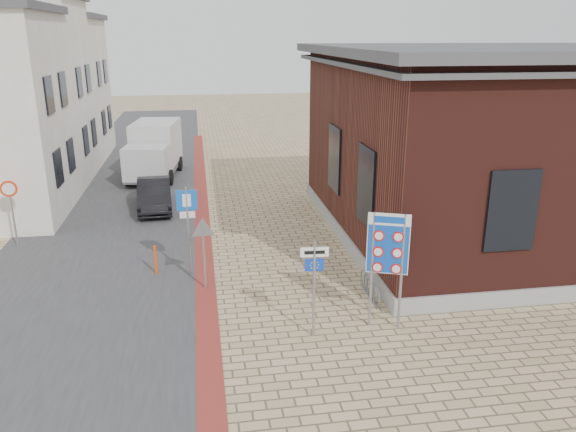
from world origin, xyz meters
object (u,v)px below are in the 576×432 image
object	(u,v)px
essen_sign	(314,274)
border_sign	(388,246)
sedan	(154,195)
parking_sign	(188,215)
bollard	(156,260)
box_truck	(154,150)

from	to	relation	value
essen_sign	border_sign	bearing A→B (deg)	9.31
sedan	essen_sign	size ratio (longest dim) A/B	1.56
parking_sign	sedan	bearing A→B (deg)	102.05
border_sign	parking_sign	size ratio (longest dim) A/B	1.07
sedan	bollard	world-z (taller)	sedan
box_truck	essen_sign	distance (m)	18.07
sedan	essen_sign	distance (m)	12.46
box_truck	border_sign	size ratio (longest dim) A/B	1.83
box_truck	essen_sign	bearing A→B (deg)	-67.13
box_truck	parking_sign	xyz separation A→B (m)	(1.86, -13.19, 0.53)
essen_sign	bollard	xyz separation A→B (m)	(-4.11, 4.52, -1.21)
box_truck	parking_sign	distance (m)	13.33
essen_sign	parking_sign	world-z (taller)	parking_sign
sedan	box_truck	distance (m)	5.91
border_sign	essen_sign	distance (m)	1.98
sedan	box_truck	xyz separation A→B (m)	(-0.32, 5.85, 0.80)
parking_sign	bollard	size ratio (longest dim) A/B	3.03
essen_sign	bollard	size ratio (longest dim) A/B	2.68
box_truck	border_sign	world-z (taller)	border_sign
sedan	parking_sign	distance (m)	7.62
box_truck	sedan	bearing A→B (deg)	-79.69
border_sign	essen_sign	xyz separation A→B (m)	(-1.89, -0.20, -0.53)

